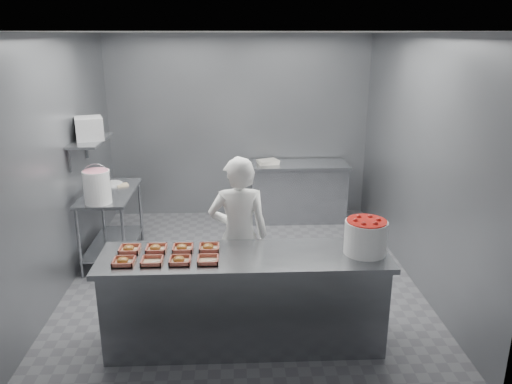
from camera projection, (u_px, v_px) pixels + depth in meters
floor at (243, 276)px, 6.01m from camera, size 4.50×4.50×0.00m
ceiling at (240, 32)px, 5.16m from camera, size 4.50×4.50×0.00m
wall_back at (239, 127)px, 7.72m from camera, size 4.00×0.04×2.80m
wall_left at (60, 165)px, 5.49m from camera, size 0.04×4.50×2.80m
wall_right at (417, 161)px, 5.67m from camera, size 0.04×4.50×2.80m
service_counter at (245, 299)px, 4.58m from camera, size 2.60×0.70×0.90m
prep_table at (111, 215)px, 6.33m from camera, size 0.60×1.20×0.90m
back_counter at (298, 191)px, 7.72m from camera, size 1.50×0.60×0.90m
wall_shelf at (90, 141)px, 6.03m from camera, size 0.35×0.90×0.03m
tray_0 at (123, 261)px, 4.27m from camera, size 0.19×0.18×0.06m
tray_1 at (152, 261)px, 4.28m from camera, size 0.19×0.18×0.04m
tray_2 at (180, 260)px, 4.29m from camera, size 0.19×0.18×0.06m
tray_3 at (208, 260)px, 4.31m from camera, size 0.19×0.18×0.04m
tray_4 at (129, 249)px, 4.52m from camera, size 0.19×0.18×0.06m
tray_5 at (156, 248)px, 4.53m from camera, size 0.19×0.18×0.06m
tray_6 at (183, 248)px, 4.54m from camera, size 0.19×0.18×0.06m
tray_7 at (209, 247)px, 4.55m from camera, size 0.19×0.18×0.06m
worker at (239, 236)px, 5.04m from camera, size 0.62×0.42×1.66m
strawberry_tub at (366, 236)px, 4.44m from camera, size 0.38×0.38×0.31m
glaze_bucket at (97, 186)px, 5.75m from camera, size 0.32×0.31×0.47m
bucket_lid at (111, 184)px, 6.51m from camera, size 0.32×0.32×0.02m
rag at (122, 185)px, 6.47m from camera, size 0.18×0.17×0.02m
appliance at (89, 128)px, 5.98m from camera, size 0.41×0.44×0.27m
paper_stack at (268, 162)px, 7.55m from camera, size 0.34×0.29×0.06m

